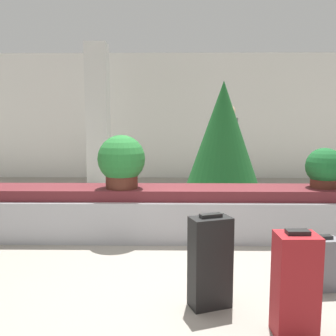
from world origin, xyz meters
name	(u,v)px	position (x,y,z in m)	size (l,w,h in m)	color
ground_plane	(166,281)	(0.00, 0.00, 0.00)	(18.00, 18.00, 0.00)	gray
back_wall	(171,117)	(0.00, 6.40, 1.60)	(18.00, 0.06, 3.20)	silver
carousel	(168,213)	(0.00, 1.39, 0.31)	(6.13, 0.76, 0.66)	#9E9EA3
pillar	(98,116)	(-1.64, 5.13, 1.60)	(0.48, 0.48, 3.20)	silver
suitcase_0	(295,285)	(0.93, -0.88, 0.38)	(0.29, 0.25, 0.78)	maroon
suitcase_1	(210,262)	(0.37, -0.46, 0.38)	(0.37, 0.29, 0.78)	black
suitcase_2	(322,263)	(1.41, -0.13, 0.24)	(0.31, 0.22, 0.50)	slate
potted_plant_0	(121,162)	(-0.59, 1.33, 1.00)	(0.60, 0.60, 0.68)	#4C2319
potted_plant_1	(324,168)	(2.00, 1.39, 0.91)	(0.47, 0.47, 0.51)	#4C2319
traveler_0	(228,141)	(1.15, 3.99, 1.10)	(0.37, 0.33, 1.81)	#282833
decorated_tree	(223,142)	(0.88, 2.80, 1.17)	(1.39, 1.39, 2.15)	#4C331E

